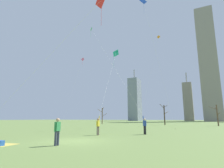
% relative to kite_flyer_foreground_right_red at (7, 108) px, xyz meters
% --- Properties ---
extents(ground_plane, '(400.00, 400.00, 0.00)m').
position_rel_kite_flyer_foreground_right_red_xyz_m(ground_plane, '(6.58, 0.93, -2.49)').
color(ground_plane, olive).
extents(kite_flyer_foreground_right_red, '(10.82, 1.59, 11.22)m').
position_rel_kite_flyer_foreground_right_red_xyz_m(kite_flyer_foreground_right_red, '(0.00, 0.00, 0.00)').
color(kite_flyer_foreground_right_red, '#726656').
rests_on(kite_flyer_foreground_right_red, ground).
extents(kite_flyer_far_back_green, '(11.47, 6.93, 17.66)m').
position_rel_kite_flyer_foreground_right_red_xyz_m(kite_flyer_far_back_green, '(8.29, 9.28, 0.30)').
color(kite_flyer_far_back_green, black).
rests_on(kite_flyer_far_back_green, ground).
extents(kite_flyer_foreground_left_teal, '(2.93, 10.67, 12.71)m').
position_rel_kite_flyer_foreground_right_red_xyz_m(kite_flyer_foreground_left_teal, '(5.10, 7.90, 0.98)').
color(kite_flyer_foreground_left_teal, '#726656').
rests_on(kite_flyer_foreground_left_teal, ground).
extents(bystander_watching_nearby, '(0.22, 0.51, 1.62)m').
position_rel_kite_flyer_foreground_right_red_xyz_m(bystander_watching_nearby, '(6.89, -1.33, -1.59)').
color(bystander_watching_nearby, '#33384C').
rests_on(bystander_watching_nearby, ground).
extents(distant_kite_high_overhead_pink, '(2.22, 4.11, 14.62)m').
position_rel_kite_flyer_foreground_right_red_xyz_m(distant_kite_high_overhead_pink, '(-7.46, 20.37, 9.89)').
color(distant_kite_high_overhead_pink, pink).
rests_on(distant_kite_high_overhead_pink, ground).
extents(distant_kite_low_near_trees_blue, '(3.84, 4.20, 21.02)m').
position_rel_kite_flyer_foreground_right_red_xyz_m(distant_kite_low_near_trees_blue, '(8.13, 16.00, 16.59)').
color(distant_kite_low_near_trees_blue, blue).
rests_on(distant_kite_low_near_trees_blue, ground).
extents(distant_kite_drifting_left_orange, '(4.66, 2.96, 19.83)m').
position_rel_kite_flyer_foreground_right_red_xyz_m(distant_kite_drifting_left_orange, '(7.14, 27.68, 13.72)').
color(distant_kite_drifting_left_orange, orange).
rests_on(distant_kite_drifting_left_orange, ground).
extents(picnic_spot, '(2.00, 1.67, 0.31)m').
position_rel_kite_flyer_foreground_right_red_xyz_m(picnic_spot, '(3.77, -2.74, -2.40)').
color(picnic_spot, '#D8BF4C').
rests_on(picnic_spot, ground).
extents(bare_tree_right_of_center, '(2.13, 2.01, 4.64)m').
position_rel_kite_flyer_foreground_right_red_xyz_m(bare_tree_right_of_center, '(18.14, 36.42, -0.02)').
color(bare_tree_right_of_center, brown).
rests_on(bare_tree_right_of_center, ground).
extents(bare_tree_leftmost, '(1.86, 2.90, 5.28)m').
position_rel_kite_flyer_foreground_right_red_xyz_m(bare_tree_leftmost, '(6.52, 37.97, 0.18)').
color(bare_tree_leftmost, '#423326').
rests_on(bare_tree_leftmost, ground).
extents(bare_tree_rightmost, '(2.23, 1.83, 4.93)m').
position_rel_kite_flyer_foreground_right_red_xyz_m(bare_tree_rightmost, '(-11.61, 37.83, 0.05)').
color(bare_tree_rightmost, brown).
rests_on(bare_tree_rightmost, ground).
extents(skyline_short_annex, '(8.66, 5.10, 28.11)m').
position_rel_kite_flyer_foreground_right_red_xyz_m(skyline_short_annex, '(21.98, 120.89, 11.56)').
color(skyline_short_annex, '#9EA3AD').
rests_on(skyline_short_annex, ground).
extents(skyline_mid_tower_left, '(7.32, 11.14, 38.87)m').
position_rel_kite_flyer_foreground_right_red_xyz_m(skyline_mid_tower_left, '(-28.56, 119.00, 13.20)').
color(skyline_mid_tower_left, gray).
rests_on(skyline_mid_tower_left, ground).
extents(skyline_mid_tower_right, '(6.06, 8.75, 33.99)m').
position_rel_kite_flyer_foreground_right_red_xyz_m(skyline_mid_tower_right, '(7.98, 126.33, 10.73)').
color(skyline_mid_tower_right, gray).
rests_on(skyline_mid_tower_right, ground).
extents(skyline_tall_tower, '(9.83, 8.39, 68.21)m').
position_rel_kite_flyer_foreground_right_red_xyz_m(skyline_tall_tower, '(21.39, 106.69, 31.61)').
color(skyline_tall_tower, gray).
rests_on(skyline_tall_tower, ground).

